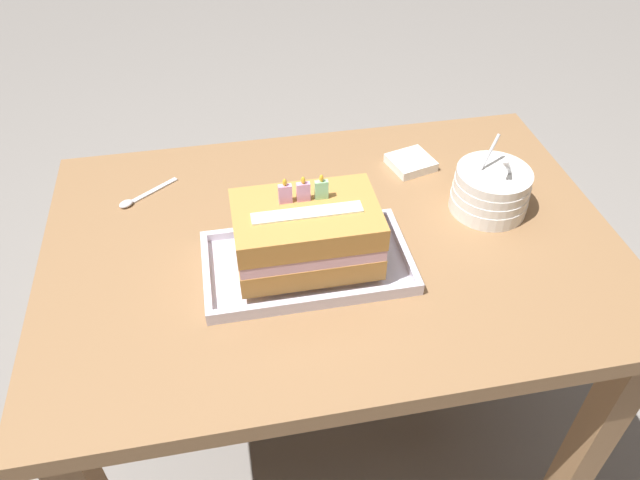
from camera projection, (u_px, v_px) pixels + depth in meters
name	position (u px, v px, depth m)	size (l,w,h in m)	color
ground_plane	(328.00, 443.00, 1.61)	(8.00, 8.00, 0.00)	gray
dining_table	(331.00, 282.00, 1.20)	(1.06, 0.73, 0.74)	olive
foil_tray	(307.00, 264.00, 1.06)	(0.36, 0.21, 0.02)	silver
birthday_cake	(306.00, 234.00, 1.01)	(0.24, 0.16, 0.16)	#C18640
bowl_stack	(491.00, 190.00, 1.16)	(0.15, 0.15, 0.15)	white
serving_spoon_near_tray	(136.00, 199.00, 1.20)	(0.12, 0.09, 0.01)	silver
napkin_pile	(411.00, 163.00, 1.28)	(0.10, 0.10, 0.02)	white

